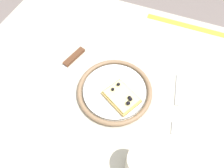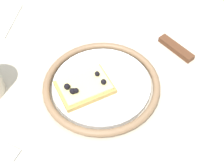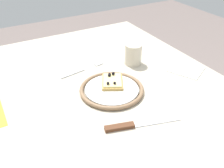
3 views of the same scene
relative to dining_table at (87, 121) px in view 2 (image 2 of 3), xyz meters
The scene contains 4 objects.
dining_table is the anchor object (origin of this frame).
plate 0.10m from the dining_table, 15.23° to the right, with size 0.23×0.23×0.02m.
pizza_slice_near 0.10m from the dining_table, 32.84° to the left, with size 0.12×0.11×0.03m.
knife 0.25m from the dining_table, 12.79° to the right, with size 0.08×0.24×0.01m.
Camera 2 is at (-0.24, -0.23, 1.22)m, focal length 47.17 mm.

